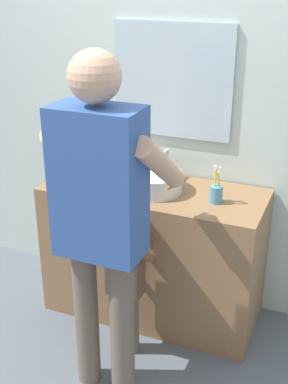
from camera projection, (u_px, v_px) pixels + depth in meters
The scene contains 9 objects.
ground_plane at pixel (134, 337), 2.99m from camera, with size 14.00×14.00×0.00m, color slate.
back_wall at pixel (175, 90), 2.98m from camera, with size 4.40×0.10×2.70m.
vanity_cabinet at pixel (154, 252), 3.08m from camera, with size 1.29×0.54×0.84m, color olive.
sink_basin at pixel (153, 181), 2.87m from camera, with size 0.34×0.34×0.11m.
faucet at pixel (166, 165), 3.04m from camera, with size 0.18×0.14×0.18m.
toothbrush_cup at pixel (216, 193), 2.72m from camera, with size 0.07×0.07×0.21m.
soap_bottle at pixel (106, 173), 2.97m from camera, with size 0.06×0.06×0.17m.
child_toddler at pixel (126, 274), 2.71m from camera, with size 0.26×0.26×0.84m.
adult_parent at pixel (101, 204), 2.26m from camera, with size 0.53×0.56×1.72m.
Camera 1 is at (0.99, -2.19, 1.99)m, focal length 47.18 mm.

